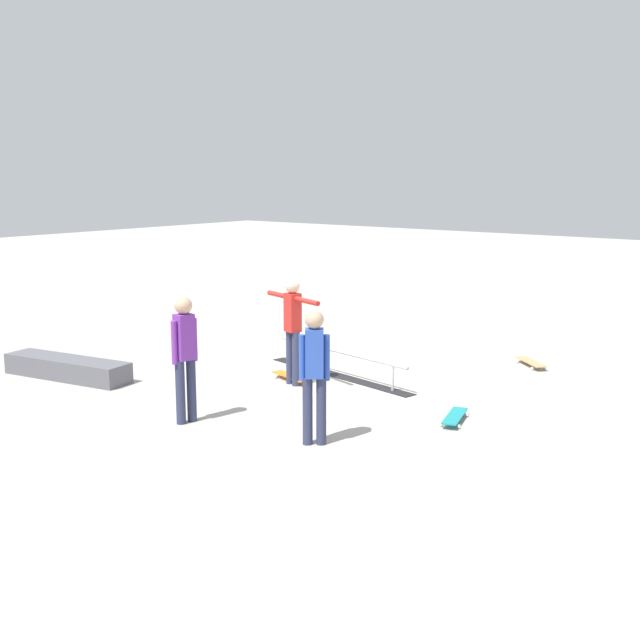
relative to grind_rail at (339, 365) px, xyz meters
The scene contains 9 objects.
ground_plane 0.28m from the grind_rail, 164.06° to the left, with size 60.00×60.00×0.00m, color #ADA89E.
grind_rail is the anchor object (origin of this frame).
skate_ledge 4.37m from the grind_rail, 39.33° to the left, with size 2.27×0.54×0.33m, color #595960.
skater_main 1.18m from the grind_rail, 73.23° to the left, with size 1.31×0.46×1.67m.
skateboard_main 0.84m from the grind_rail, 59.49° to the left, with size 0.82×0.42×0.09m.
bystander_blue_shirt 3.39m from the grind_rail, 121.25° to the left, with size 0.34×0.29×1.66m.
bystander_purple_shirt 3.28m from the grind_rail, 87.29° to the left, with size 0.23×0.39×1.69m.
loose_skateboard_teal 2.82m from the grind_rail, 159.42° to the left, with size 0.42×0.82×0.09m.
loose_skateboard_natural 3.36m from the grind_rail, 130.90° to the right, with size 0.74×0.67×0.09m.
Camera 1 is at (-7.23, 10.05, 3.27)m, focal length 44.75 mm.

